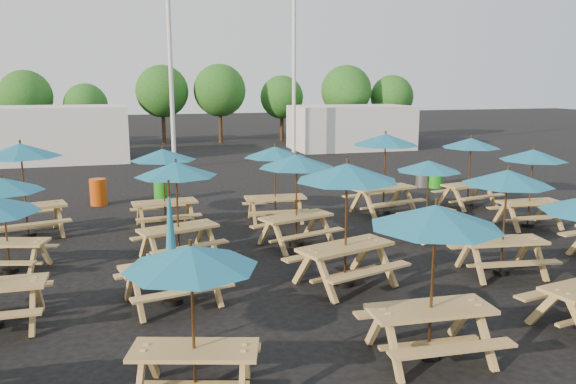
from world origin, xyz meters
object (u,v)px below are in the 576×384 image
object	(u,v)px
picnic_unit_11	(275,157)
picnic_unit_18	(533,160)
picnic_unit_3	(21,157)
picnic_unit_13	(507,185)
picnic_unit_14	(429,171)
picnic_unit_9	(347,181)
waste_bin_2	(423,176)
picnic_unit_4	(191,267)
waste_bin_1	(162,189)
waste_bin_3	(436,176)
picnic_unit_19	(471,148)
picnic_unit_8	(435,227)
picnic_unit_10	(297,167)
picnic_unit_5	(171,254)
picnic_unit_6	(176,176)
picnic_unit_15	(385,145)
picnic_unit_7	(163,160)
waste_bin_0	(98,192)
picnic_unit_2	(2,191)

from	to	relation	value
picnic_unit_11	picnic_unit_18	size ratio (longest dim) A/B	1.00
picnic_unit_3	picnic_unit_13	size ratio (longest dim) A/B	1.10
picnic_unit_14	picnic_unit_18	distance (m)	3.31
picnic_unit_9	waste_bin_2	world-z (taller)	picnic_unit_9
picnic_unit_4	waste_bin_1	bearing A→B (deg)	104.71
waste_bin_2	waste_bin_3	world-z (taller)	same
picnic_unit_11	picnic_unit_19	xyz separation A→B (m)	(6.56, 0.19, 0.04)
picnic_unit_9	picnic_unit_13	distance (m)	3.45
picnic_unit_8	picnic_unit_10	distance (m)	6.07
picnic_unit_4	picnic_unit_10	bearing A→B (deg)	78.86
picnic_unit_3	waste_bin_2	world-z (taller)	picnic_unit_3
picnic_unit_5	waste_bin_1	distance (m)	9.29
picnic_unit_10	picnic_unit_4	bearing A→B (deg)	-135.32
picnic_unit_3	picnic_unit_4	bearing A→B (deg)	-84.76
waste_bin_1	waste_bin_2	size ratio (longest dim) A/B	1.00
picnic_unit_6	waste_bin_2	size ratio (longest dim) A/B	2.66
picnic_unit_15	picnic_unit_4	bearing A→B (deg)	-139.43
picnic_unit_7	waste_bin_1	distance (m)	3.88
waste_bin_0	picnic_unit_3	bearing A→B (deg)	-114.54
picnic_unit_10	picnic_unit_19	size ratio (longest dim) A/B	1.04
picnic_unit_3	picnic_unit_11	xyz separation A→B (m)	(6.69, -0.20, -0.23)
picnic_unit_9	picnic_unit_14	world-z (taller)	picnic_unit_9
picnic_unit_18	picnic_unit_11	bearing A→B (deg)	162.37
picnic_unit_8	picnic_unit_9	distance (m)	3.15
picnic_unit_10	picnic_unit_2	bearing A→B (deg)	164.31
picnic_unit_13	waste_bin_1	world-z (taller)	picnic_unit_13
picnic_unit_10	picnic_unit_13	bearing A→B (deg)	-59.79
picnic_unit_19	waste_bin_3	bearing A→B (deg)	65.99
picnic_unit_9	waste_bin_2	distance (m)	11.59
picnic_unit_11	picnic_unit_3	bearing A→B (deg)	-178.11
picnic_unit_10	picnic_unit_19	xyz separation A→B (m)	(6.68, 2.72, -0.03)
picnic_unit_4	picnic_unit_9	bearing A→B (deg)	60.70
picnic_unit_3	picnic_unit_6	distance (m)	4.73
picnic_unit_19	waste_bin_2	distance (m)	3.83
picnic_unit_5	picnic_unit_7	bearing A→B (deg)	75.17
picnic_unit_10	picnic_unit_18	bearing A→B (deg)	-17.95
picnic_unit_15	picnic_unit_18	xyz separation A→B (m)	(3.22, -2.59, -0.25)
picnic_unit_8	waste_bin_1	distance (m)	12.87
picnic_unit_15	waste_bin_2	size ratio (longest dim) A/B	2.85
picnic_unit_11	picnic_unit_7	bearing A→B (deg)	179.96
picnic_unit_3	picnic_unit_6	size ratio (longest dim) A/B	1.07
picnic_unit_13	picnic_unit_18	distance (m)	4.56
picnic_unit_7	picnic_unit_13	world-z (taller)	picnic_unit_13
picnic_unit_2	waste_bin_3	size ratio (longest dim) A/B	2.37
picnic_unit_19	waste_bin_3	size ratio (longest dim) A/B	2.59
picnic_unit_7	picnic_unit_10	size ratio (longest dim) A/B	0.95
waste_bin_0	waste_bin_2	world-z (taller)	same
picnic_unit_6	picnic_unit_8	bearing A→B (deg)	-79.83
picnic_unit_8	picnic_unit_18	xyz separation A→B (m)	(6.60, 6.04, -0.11)
picnic_unit_5	picnic_unit_14	xyz separation A→B (m)	(6.78, 2.78, 0.80)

